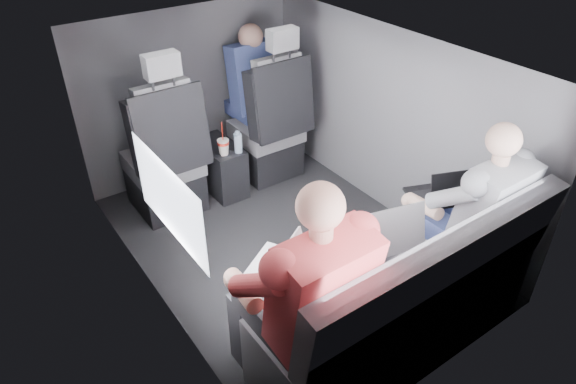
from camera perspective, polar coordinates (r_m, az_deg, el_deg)
floor at (r=3.58m, az=-0.37°, el=-5.93°), size 2.60×2.60×0.00m
ceiling at (r=2.91m, az=-0.47°, el=15.02°), size 2.60×2.60×0.00m
panel_left at (r=2.85m, az=-15.40°, el=-1.96°), size 0.02×2.60×1.35m
panel_right at (r=3.72m, az=11.12°, el=7.44°), size 0.02×2.60×1.35m
panel_front at (r=4.21m, az=-10.81°, el=10.68°), size 1.80×0.02×1.35m
panel_back at (r=2.45m, az=17.59°, el=-9.33°), size 1.80×0.02×1.35m
side_window at (r=2.50m, az=-13.13°, el=-0.91°), size 0.02×0.75×0.42m
seatbelt at (r=3.86m, az=-0.67°, el=11.12°), size 0.35×0.11×0.59m
front_seat_left at (r=3.80m, az=-13.37°, el=3.00°), size 0.52×0.58×1.26m
front_seat_right at (r=4.15m, az=-1.98°, el=6.75°), size 0.52×0.58×1.26m
center_console at (r=4.08m, az=-7.51°, el=2.74°), size 0.24×0.48×0.41m
rear_bench at (r=2.79m, az=12.52°, el=-12.27°), size 1.60×0.57×0.92m
soda_cup at (r=3.82m, az=-7.19°, el=5.06°), size 0.09×0.09×0.26m
water_bottle at (r=3.83m, az=-5.57°, el=5.49°), size 0.06×0.06×0.17m
laptop_white at (r=2.46m, az=-0.84°, el=-8.33°), size 0.39×0.43×0.24m
laptop_silver at (r=2.68m, az=9.79°, el=-4.71°), size 0.42×0.41×0.26m
laptop_black at (r=3.10m, az=16.77°, el=-0.08°), size 0.37×0.38×0.22m
passenger_rear_left at (r=2.30m, az=1.55°, el=-11.35°), size 0.54×0.65×1.28m
passenger_rear_right at (r=2.99m, az=19.22°, el=-2.19°), size 0.49×0.61×1.20m
passenger_front_right at (r=4.21m, az=-3.96°, el=12.27°), size 0.39×0.39×0.76m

